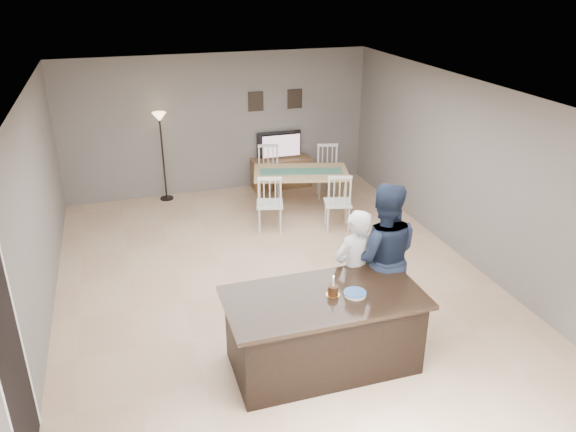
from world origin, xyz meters
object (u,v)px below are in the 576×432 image
object	(u,v)px
kitchen_island	(323,330)
tv_console	(281,173)
television	(280,145)
man	(382,257)
dining_table	(301,179)
woman	(355,271)
plate_stack	(355,294)
birthday_cake	(333,290)
floor_lamp	(161,133)

from	to	relation	value
kitchen_island	tv_console	distance (m)	5.70
tv_console	television	distance (m)	0.57
man	dining_table	world-z (taller)	man
man	dining_table	distance (m)	3.67
kitchen_island	woman	xyz separation A→B (m)	(0.60, 0.55, 0.34)
kitchen_island	television	world-z (taller)	television
plate_stack	tv_console	bearing A→B (deg)	81.15
birthday_cake	floor_lamp	xyz separation A→B (m)	(-1.23, 5.60, 0.37)
television	dining_table	bearing A→B (deg)	88.31
man	birthday_cake	bearing A→B (deg)	53.79
kitchen_island	woman	world-z (taller)	woman
kitchen_island	plate_stack	world-z (taller)	plate_stack
tv_console	television	size ratio (longest dim) A/B	1.31
woman	dining_table	xyz separation A→B (m)	(0.56, 3.65, -0.15)
television	dining_table	distance (m)	1.46
tv_console	floor_lamp	distance (m)	2.55
woman	birthday_cake	world-z (taller)	woman
tv_console	floor_lamp	bearing A→B (deg)	179.51
kitchen_island	birthday_cake	world-z (taller)	birthday_cake
floor_lamp	television	bearing A→B (deg)	1.23
man	kitchen_island	bearing A→B (deg)	50.63
dining_table	floor_lamp	distance (m)	2.76
television	birthday_cake	xyz separation A→B (m)	(-1.10, -5.65, 0.09)
tv_console	woman	distance (m)	5.08
man	floor_lamp	distance (m)	5.47
television	kitchen_island	bearing A→B (deg)	77.99
television	birthday_cake	bearing A→B (deg)	78.94
birthday_cake	kitchen_island	bearing A→B (deg)	173.95
woman	man	distance (m)	0.38
television	plate_stack	size ratio (longest dim) A/B	3.72
plate_stack	dining_table	size ratio (longest dim) A/B	0.11
television	birthday_cake	distance (m)	5.76
television	woman	xyz separation A→B (m)	(-0.60, -5.09, -0.06)
dining_table	television	bearing A→B (deg)	103.15
kitchen_island	man	distance (m)	1.20
plate_stack	woman	bearing A→B (deg)	66.20
tv_console	television	bearing A→B (deg)	90.00
woman	plate_stack	xyz separation A→B (m)	(-0.28, -0.64, 0.12)
tv_console	plate_stack	xyz separation A→B (m)	(-0.88, -5.66, 0.62)
kitchen_island	plate_stack	distance (m)	0.57
tv_console	woman	bearing A→B (deg)	-96.81
tv_console	floor_lamp	world-z (taller)	floor_lamp
kitchen_island	tv_console	bearing A→B (deg)	77.84
television	dining_table	size ratio (longest dim) A/B	0.41
plate_stack	television	bearing A→B (deg)	81.25
kitchen_island	television	bearing A→B (deg)	77.99
birthday_cake	dining_table	size ratio (longest dim) A/B	0.11
kitchen_island	man	world-z (taller)	man
tv_console	television	world-z (taller)	television
kitchen_island	floor_lamp	distance (m)	5.77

